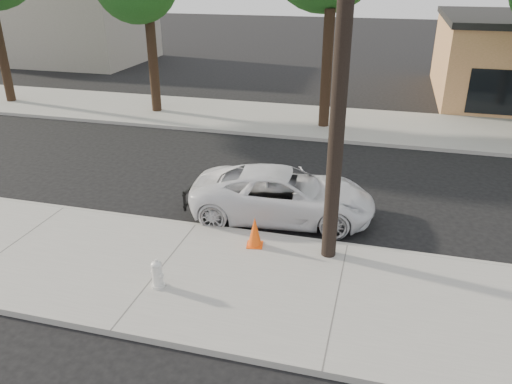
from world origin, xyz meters
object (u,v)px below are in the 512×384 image
(utility_pole, at_px, (342,59))
(police_cruiser, at_px, (283,194))
(fire_hydrant, at_px, (157,274))
(traffic_cone, at_px, (255,232))

(utility_pole, relative_size, police_cruiser, 1.80)
(police_cruiser, distance_m, fire_hydrant, 4.54)
(police_cruiser, xyz_separation_m, traffic_cone, (-0.28, -1.95, -0.17))
(police_cruiser, relative_size, fire_hydrant, 8.04)
(fire_hydrant, relative_size, traffic_cone, 0.81)
(police_cruiser, bearing_deg, fire_hydrant, 150.28)
(utility_pole, bearing_deg, police_cruiser, 128.56)
(fire_hydrant, bearing_deg, traffic_cone, 75.10)
(police_cruiser, height_order, traffic_cone, police_cruiser)
(utility_pole, xyz_separation_m, traffic_cone, (-1.80, -0.05, -4.18))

